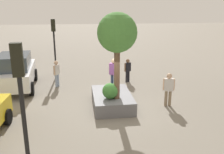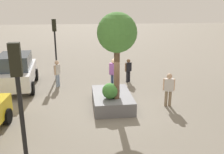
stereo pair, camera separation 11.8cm
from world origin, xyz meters
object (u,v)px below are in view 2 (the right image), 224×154
(traffic_light_median, at_px, (19,93))
(traffic_light_corner, at_px, (55,38))
(plaza_tree, at_px, (117,34))
(pedestrian_crossing, at_px, (128,69))
(planter_ledge, at_px, (112,100))
(skateboard, at_px, (114,89))
(police_car, at_px, (16,71))
(passerby_with_bag, at_px, (169,88))
(skateboarder, at_px, (114,72))
(bystander_watching, at_px, (57,72))

(traffic_light_median, bearing_deg, traffic_light_corner, 0.96)
(plaza_tree, relative_size, pedestrian_crossing, 2.56)
(planter_ledge, bearing_deg, skateboard, -16.31)
(police_car, distance_m, traffic_light_median, 9.52)
(planter_ledge, bearing_deg, passerby_with_bag, -98.63)
(police_car, relative_size, passerby_with_bag, 2.80)
(police_car, bearing_deg, skateboard, -117.57)
(pedestrian_crossing, bearing_deg, skateboarder, 156.80)
(plaza_tree, xyz_separation_m, skateboard, (1.18, -0.01, -3.08))
(skateboard, distance_m, pedestrian_crossing, 3.69)
(plaza_tree, relative_size, passerby_with_bag, 2.34)
(plaza_tree, distance_m, skateboard, 3.30)
(planter_ledge, height_order, bystander_watching, bystander_watching)
(traffic_light_corner, bearing_deg, plaza_tree, -152.31)
(plaza_tree, height_order, skateboarder, plaza_tree)
(traffic_light_median, height_order, pedestrian_crossing, traffic_light_median)
(plaza_tree, height_order, skateboard, plaza_tree)
(skateboarder, xyz_separation_m, bystander_watching, (3.03, 3.23, -0.70))
(plaza_tree, distance_m, skateboarder, 2.41)
(bystander_watching, bearing_deg, traffic_light_median, 179.60)
(police_car, relative_size, bystander_watching, 2.87)
(skateboard, bearing_deg, traffic_light_corner, 32.64)
(traffic_light_corner, height_order, passerby_with_bag, traffic_light_corner)
(bystander_watching, bearing_deg, plaza_tree, -142.60)
(skateboarder, relative_size, bystander_watching, 0.97)
(skateboard, height_order, skateboarder, skateboarder)
(traffic_light_median, bearing_deg, police_car, 14.95)
(police_car, distance_m, traffic_light_corner, 3.74)
(traffic_light_corner, bearing_deg, police_car, 137.93)
(traffic_light_median, distance_m, pedestrian_crossing, 10.75)
(skateboard, relative_size, traffic_light_median, 0.19)
(traffic_light_median, bearing_deg, pedestrian_crossing, -26.67)
(passerby_with_bag, bearing_deg, skateboard, 70.27)
(traffic_light_corner, distance_m, bystander_watching, 3.06)
(plaza_tree, xyz_separation_m, traffic_light_corner, (6.63, 3.48, -0.94))
(planter_ledge, height_order, traffic_light_corner, traffic_light_corner)
(traffic_light_corner, bearing_deg, pedestrian_crossing, -112.60)
(skateboard, height_order, passerby_with_bag, passerby_with_bag)
(plaza_tree, height_order, traffic_light_median, plaza_tree)
(planter_ledge, relative_size, skateboard, 3.93)
(police_car, distance_m, passerby_with_bag, 9.30)
(plaza_tree, distance_m, passerby_with_bag, 3.89)
(skateboard, xyz_separation_m, pedestrian_crossing, (3.39, -1.45, 0.21))
(planter_ledge, relative_size, traffic_light_median, 0.74)
(skateboard, bearing_deg, bystander_watching, 46.82)
(traffic_light_corner, xyz_separation_m, traffic_light_median, (-11.50, -0.19, 0.01))
(plaza_tree, bearing_deg, skateboarder, -0.38)
(skateboarder, xyz_separation_m, passerby_with_bag, (-0.97, -2.71, -0.67))
(skateboard, distance_m, traffic_light_median, 7.22)
(traffic_light_median, xyz_separation_m, passerby_with_bag, (5.09, -6.00, -1.84))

